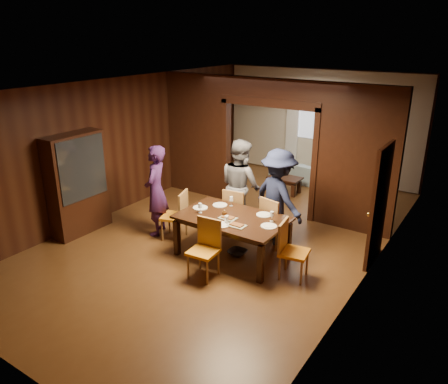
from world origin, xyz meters
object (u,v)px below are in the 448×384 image
Objects in this scene: dining_table at (232,236)px; chair_far_r at (276,221)px; person_purple at (156,191)px; chair_near at (203,250)px; sofa at (303,172)px; chair_left at (174,215)px; person_navy at (278,197)px; coffee_table at (285,185)px; hutch at (78,184)px; chair_right at (294,251)px; person_grey at (240,186)px; chair_far_l at (237,211)px.

chair_far_r is (0.45, 0.80, 0.10)m from dining_table.
person_purple is 1.85× the size of chair_near.
chair_near is at bearing 104.99° from sofa.
chair_left is 1.56m from chair_near.
chair_far_r is (1.10, -3.76, 0.23)m from sofa.
chair_far_r is at bearing 128.05° from person_navy.
hutch is at bearing -119.17° from coffee_table.
person_purple is 3.01m from chair_right.
coffee_table is 4.97m from hutch.
person_navy is 2.28× the size of coffee_table.
coffee_table is at bearing 101.02° from dining_table.
chair_far_r reaches higher than dining_table.
person_grey is at bearing 35.26° from hutch.
chair_far_r reaches higher than coffee_table.
chair_near reaches higher than coffee_table.
chair_far_l is 1.00× the size of chair_far_r.
dining_table is 3.23m from hutch.
dining_table is 0.91m from chair_far_l.
chair_near is 3.11m from hutch.
person_purple reaches higher than sofa.
chair_far_l is (0.28, -2.68, 0.28)m from coffee_table.
sofa is (-0.18, 3.51, -0.68)m from person_grey.
person_grey is at bearing 123.05° from chair_left.
person_grey is 2.57m from coffee_table.
person_grey is at bearing -79.02° from chair_far_l.
chair_left and chair_far_l have the same top height.
person_purple is 0.59m from chair_left.
person_purple is 1.54m from hutch.
sofa is 1.83× the size of chair_far_l.
hutch is (-2.67, -1.61, 0.52)m from chair_far_l.
chair_left is 0.48× the size of hutch.
chair_far_l is 0.85m from chair_far_r.
chair_left is (-1.32, -0.02, 0.10)m from dining_table.
person_grey is 1.93× the size of chair_left.
hutch is at bearing -84.31° from chair_left.
coffee_table is (-0.02, -1.06, -0.06)m from sofa.
dining_table is at bearing 66.46° from person_purple.
chair_right is 1.00× the size of chair_near.
hutch reaches higher than dining_table.
hutch is (-3.48, -1.74, 0.09)m from person_navy.
person_grey is 3.58m from sofa.
chair_far_r reaches higher than sofa.
person_purple is 1.63m from chair_far_l.
chair_near is at bearing 128.33° from person_grey.
chair_right is at bearing -61.82° from coffee_table.
chair_near is (0.47, -1.90, -0.45)m from person_grey.
hutch is (-3.07, -0.80, 0.62)m from dining_table.
chair_near is (1.74, -0.84, -0.41)m from person_purple.
dining_table is (-0.41, -0.94, -0.53)m from person_navy.
person_grey is at bearing 114.55° from dining_table.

